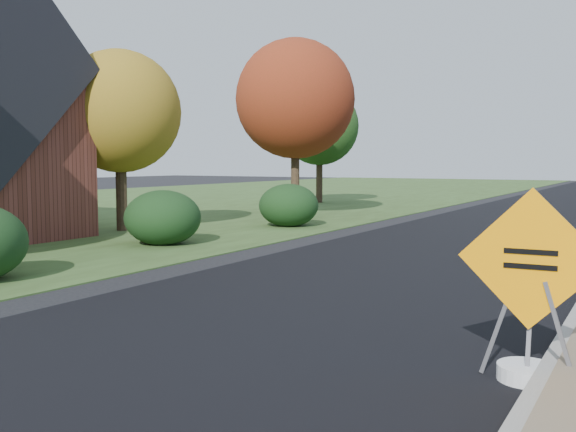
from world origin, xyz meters
The scene contains 8 objects.
grass_verge_near centered at (-24.00, 10.00, 0.01)m, with size 30.00×120.00×0.03m, color #32491F.
milled_overlay centered at (-4.40, 10.00, 0.01)m, with size 7.20×120.00×0.01m, color black.
hedge_mid centered at (-11.50, 0.00, 0.76)m, with size 2.09×2.09×1.52m, color black.
hedge_north centered at (-11.00, 6.00, 0.76)m, with size 2.09×2.09×1.52m, color black.
tree_near_yellow centered at (-15.00, 2.00, 3.89)m, with size 3.96×3.96×5.88m.
tree_near_red centered at (-13.00, 10.00, 4.86)m, with size 4.95×4.95×7.35m.
tree_near_back centered at (-16.00, 18.00, 4.21)m, with size 4.29×4.29×6.37m.
caution_sign centered at (-0.90, -6.49, 0.51)m, with size 1.46×0.61×2.02m.
Camera 1 is at (0.21, -13.36, 2.28)m, focal length 40.00 mm.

